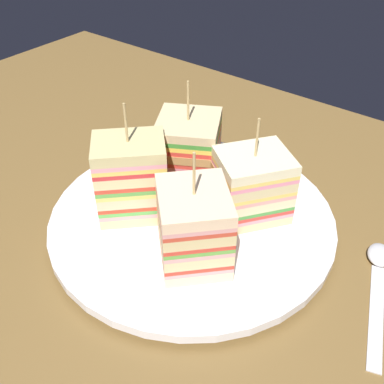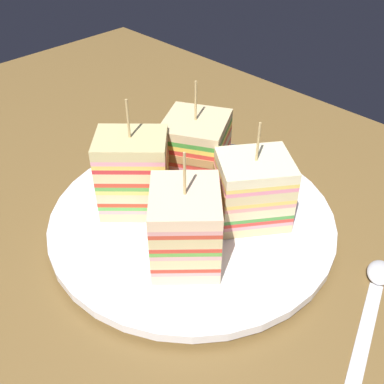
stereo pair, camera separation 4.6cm
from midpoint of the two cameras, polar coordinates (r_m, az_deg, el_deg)
ground_plane at (r=49.68cm, az=-2.66°, el=-5.27°), size 114.12×71.31×1.80cm
plate at (r=48.35cm, az=-2.72°, el=-3.57°), size 29.88×29.88×1.79cm
sandwich_wedge_0 at (r=46.01cm, az=4.71°, el=0.72°), size 8.95×9.19×11.22cm
sandwich_wedge_1 at (r=50.39cm, az=-3.09°, el=5.00°), size 9.15×9.34×12.26cm
sandwich_wedge_2 at (r=46.33cm, az=-10.39°, el=1.60°), size 8.73×8.71×12.64cm
sandwich_wedge_3 at (r=40.83cm, az=-3.00°, el=-4.53°), size 9.30×9.28×11.76cm
chip_pile at (r=46.79cm, az=-1.08°, el=-2.75°), size 6.83×6.84×1.52cm
salad_garnish at (r=54.12cm, az=4.60°, el=3.26°), size 7.06×7.98×1.40cm
spoon at (r=46.66cm, az=19.82°, el=-9.55°), size 6.27×14.57×1.00cm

